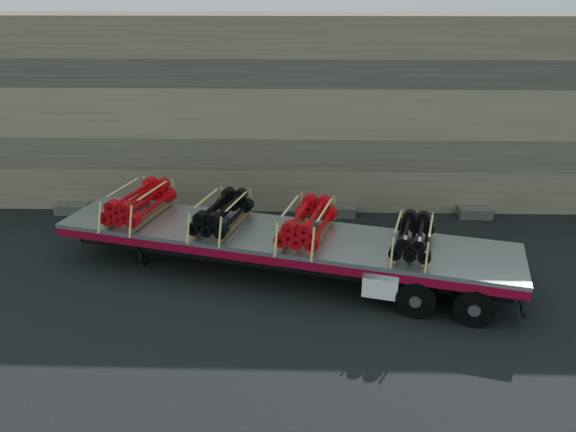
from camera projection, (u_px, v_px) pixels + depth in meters
name	position (u px, v px, depth m)	size (l,w,h in m)	color
ground	(280.00, 275.00, 16.61)	(120.00, 120.00, 0.00)	black
rock_wall	(287.00, 111.00, 21.26)	(44.00, 3.00, 7.00)	#7A6B54
trailer	(280.00, 254.00, 16.42)	(13.34, 2.57, 1.33)	#B3B6BB
bundle_front	(139.00, 203.00, 17.18)	(1.24, 2.47, 0.88)	red
bundle_midfront	(222.00, 214.00, 16.47)	(1.16, 2.31, 0.82)	black
bundle_midrear	(307.00, 223.00, 15.79)	(1.22, 2.44, 0.86)	red
bundle_rear	(413.00, 237.00, 15.04)	(1.05, 2.10, 0.74)	black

